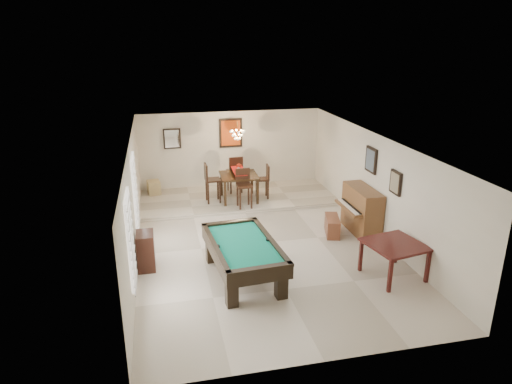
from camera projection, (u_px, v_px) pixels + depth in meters
name	position (u px, v px, depth m)	size (l,w,h in m)	color
ground_plane	(261.00, 243.00, 11.42)	(6.00, 9.00, 0.02)	beige
wall_back	(231.00, 150.00, 15.15)	(6.00, 0.04, 2.60)	silver
wall_front	(329.00, 290.00, 6.84)	(6.00, 0.04, 2.60)	silver
wall_left	(133.00, 203.00, 10.38)	(0.04, 9.00, 2.60)	silver
wall_right	(376.00, 186.00, 11.60)	(0.04, 9.00, 2.60)	silver
ceiling	(262.00, 141.00, 10.57)	(6.00, 9.00, 0.04)	white
dining_step	(238.00, 198.00, 14.40)	(6.00, 2.50, 0.12)	beige
window_left_front	(130.00, 239.00, 8.32)	(0.06, 1.00, 1.70)	white
window_left_rear	(135.00, 191.00, 10.91)	(0.06, 1.00, 1.70)	white
pool_table	(243.00, 261.00, 9.64)	(1.30, 2.41, 0.80)	black
square_table	(393.00, 260.00, 9.72)	(1.12, 1.12, 0.77)	#37100D
upright_piano	(357.00, 211.00, 11.84)	(0.81, 1.45, 1.21)	brown
piano_bench	(332.00, 226.00, 11.86)	(0.32, 0.83, 0.46)	brown
apothecary_chest	(146.00, 251.00, 10.05)	(0.38, 0.56, 0.85)	black
dining_table	(239.00, 185.00, 13.94)	(1.12, 1.12, 0.92)	black
flower_vase	(239.00, 167.00, 13.75)	(0.13, 0.13, 0.23)	red
dining_chair_south	(244.00, 189.00, 13.28)	(0.42, 0.42, 1.14)	black
dining_chair_north	(235.00, 174.00, 14.60)	(0.45, 0.45, 1.20)	black
dining_chair_west	(213.00, 183.00, 13.71)	(0.45, 0.45, 1.20)	black
dining_chair_east	(262.00, 182.00, 14.08)	(0.39, 0.39, 1.04)	black
corner_bench	(154.00, 187.00, 14.54)	(0.37, 0.47, 0.42)	tan
chandelier	(237.00, 131.00, 13.65)	(0.44, 0.44, 0.60)	#FFE5B2
back_painting	(231.00, 133.00, 14.91)	(0.75, 0.06, 0.95)	#D84C14
back_mirror	(172.00, 139.00, 14.56)	(0.55, 0.06, 0.65)	white
right_picture_upper	(371.00, 160.00, 11.67)	(0.06, 0.55, 0.65)	slate
right_picture_lower	(396.00, 183.00, 10.54)	(0.06, 0.45, 0.55)	gray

